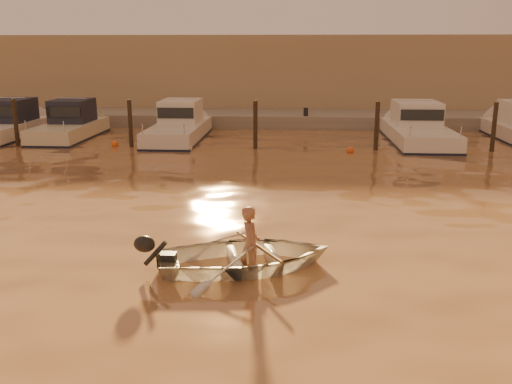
# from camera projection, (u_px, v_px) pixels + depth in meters

# --- Properties ---
(ground_plane) EXTENTS (160.00, 160.00, 0.00)m
(ground_plane) POSITION_uv_depth(u_px,v_px,m) (215.00, 277.00, 10.60)
(ground_plane) COLOR brown
(ground_plane) RESTS_ON ground
(dinghy) EXTENTS (3.93, 3.25, 0.71)m
(dinghy) POSITION_uv_depth(u_px,v_px,m) (245.00, 256.00, 11.02)
(dinghy) COLOR silver
(dinghy) RESTS_ON ground_plane
(person) EXTENTS (0.50, 0.64, 1.53)m
(person) POSITION_uv_depth(u_px,v_px,m) (250.00, 244.00, 10.99)
(person) COLOR #98624C
(person) RESTS_ON dinghy
(outboard_motor) EXTENTS (0.97, 0.63, 0.70)m
(outboard_motor) POSITION_uv_depth(u_px,v_px,m) (167.00, 260.00, 10.72)
(outboard_motor) COLOR black
(outboard_motor) RESTS_ON dinghy
(oar_port) EXTENTS (1.02, 1.89, 0.13)m
(oar_port) POSITION_uv_depth(u_px,v_px,m) (258.00, 246.00, 11.03)
(oar_port) COLOR brown
(oar_port) RESTS_ON dinghy
(oar_starboard) EXTENTS (0.26, 2.10, 0.13)m
(oar_starboard) POSITION_uv_depth(u_px,v_px,m) (248.00, 247.00, 10.99)
(oar_starboard) COLOR brown
(oar_starboard) RESTS_ON dinghy
(moored_boat_0) EXTENTS (2.09, 6.72, 1.75)m
(moored_boat_0) POSITION_uv_depth(u_px,v_px,m) (7.00, 124.00, 26.71)
(moored_boat_0) COLOR white
(moored_boat_0) RESTS_ON ground_plane
(moored_boat_1) EXTENTS (2.07, 6.22, 1.75)m
(moored_boat_1) POSITION_uv_depth(u_px,v_px,m) (69.00, 125.00, 26.51)
(moored_boat_1) COLOR beige
(moored_boat_1) RESTS_ON ground_plane
(moored_boat_2) EXTENTS (2.14, 7.22, 1.75)m
(moored_boat_2) POSITION_uv_depth(u_px,v_px,m) (179.00, 126.00, 26.17)
(moored_boat_2) COLOR silver
(moored_boat_2) RESTS_ON ground_plane
(moored_boat_4) EXTENTS (2.43, 7.43, 1.75)m
(moored_boat_4) POSITION_uv_depth(u_px,v_px,m) (418.00, 128.00, 25.45)
(moored_boat_4) COLOR silver
(moored_boat_4) RESTS_ON ground_plane
(piling_0) EXTENTS (0.18, 0.18, 2.20)m
(piling_0) POSITION_uv_depth(u_px,v_px,m) (16.00, 125.00, 24.41)
(piling_0) COLOR #2D2319
(piling_0) RESTS_ON ground_plane
(piling_1) EXTENTS (0.18, 0.18, 2.20)m
(piling_1) POSITION_uv_depth(u_px,v_px,m) (130.00, 126.00, 24.08)
(piling_1) COLOR #2D2319
(piling_1) RESTS_ON ground_plane
(piling_2) EXTENTS (0.18, 0.18, 2.20)m
(piling_2) POSITION_uv_depth(u_px,v_px,m) (255.00, 127.00, 23.73)
(piling_2) COLOR #2D2319
(piling_2) RESTS_ON ground_plane
(piling_3) EXTENTS (0.18, 0.18, 2.20)m
(piling_3) POSITION_uv_depth(u_px,v_px,m) (377.00, 128.00, 23.40)
(piling_3) COLOR #2D2319
(piling_3) RESTS_ON ground_plane
(piling_4) EXTENTS (0.18, 0.18, 2.20)m
(piling_4) POSITION_uv_depth(u_px,v_px,m) (494.00, 129.00, 23.09)
(piling_4) COLOR #2D2319
(piling_4) RESTS_ON ground_plane
(fender_b) EXTENTS (0.30, 0.30, 0.30)m
(fender_b) POSITION_uv_depth(u_px,v_px,m) (115.00, 144.00, 24.49)
(fender_b) COLOR orange
(fender_b) RESTS_ON ground_plane
(fender_c) EXTENTS (0.30, 0.30, 0.30)m
(fender_c) POSITION_uv_depth(u_px,v_px,m) (189.00, 148.00, 23.42)
(fender_c) COLOR silver
(fender_c) RESTS_ON ground_plane
(fender_d) EXTENTS (0.30, 0.30, 0.30)m
(fender_d) POSITION_uv_depth(u_px,v_px,m) (350.00, 150.00, 22.98)
(fender_d) COLOR #DD511A
(fender_d) RESTS_ON ground_plane
(fender_e) EXTENTS (0.30, 0.30, 0.30)m
(fender_e) POSITION_uv_depth(u_px,v_px,m) (456.00, 150.00, 22.95)
(fender_e) COLOR silver
(fender_e) RESTS_ON ground_plane
(quay) EXTENTS (52.00, 4.00, 1.00)m
(quay) POSITION_uv_depth(u_px,v_px,m) (269.00, 122.00, 31.34)
(quay) COLOR gray
(quay) RESTS_ON ground_plane
(waterfront_building) EXTENTS (46.00, 7.00, 4.80)m
(waterfront_building) POSITION_uv_depth(u_px,v_px,m) (273.00, 75.00, 36.10)
(waterfront_building) COLOR #9E8466
(waterfront_building) RESTS_ON quay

